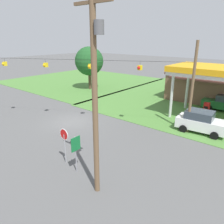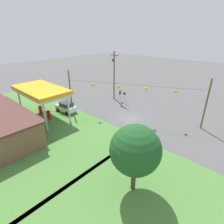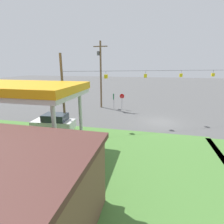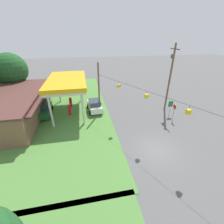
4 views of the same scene
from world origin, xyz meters
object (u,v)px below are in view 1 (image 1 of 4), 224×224
(fuel_pump_near, at_px, (206,111))
(stop_sign_roadside, at_px, (64,138))
(tree_west_verge, at_px, (89,61))
(route_sign, at_px, (76,147))
(car_at_pumps_front, at_px, (201,122))
(utility_pole_main, at_px, (95,89))

(fuel_pump_near, distance_m, stop_sign_roadside, 15.51)
(stop_sign_roadside, relative_size, tree_west_verge, 0.37)
(route_sign, bearing_deg, fuel_pump_near, 78.54)
(tree_west_verge, bearing_deg, car_at_pumps_front, -16.68)
(tree_west_verge, bearing_deg, utility_pole_main, -43.87)
(fuel_pump_near, relative_size, stop_sign_roadside, 0.69)
(stop_sign_roadside, distance_m, tree_west_verge, 22.58)
(fuel_pump_near, xyz_separation_m, stop_sign_roadside, (-4.41, -14.84, 1.00))
(car_at_pumps_front, xyz_separation_m, stop_sign_roadside, (-5.17, -10.94, 0.82))
(route_sign, distance_m, tree_west_verge, 23.65)
(route_sign, bearing_deg, stop_sign_roadside, 170.92)
(fuel_pump_near, relative_size, car_at_pumps_front, 0.40)
(route_sign, relative_size, utility_pole_main, 0.23)
(route_sign, xyz_separation_m, utility_pole_main, (2.22, -0.46, 4.00))
(route_sign, xyz_separation_m, tree_west_verge, (-16.08, 17.12, 2.78))
(fuel_pump_near, height_order, route_sign, route_sign)
(fuel_pump_near, bearing_deg, route_sign, -101.46)
(car_at_pumps_front, xyz_separation_m, route_sign, (-3.82, -11.16, 0.72))
(fuel_pump_near, relative_size, tree_west_verge, 0.25)
(stop_sign_roadside, bearing_deg, tree_west_verge, -48.95)
(stop_sign_roadside, height_order, tree_west_verge, tree_west_verge)
(car_at_pumps_front, height_order, tree_west_verge, tree_west_verge)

